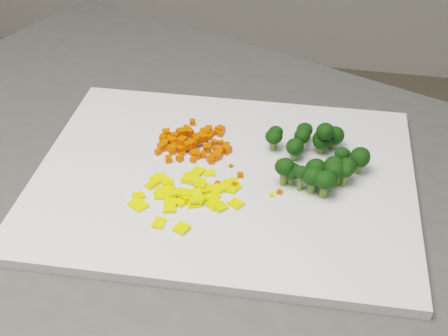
% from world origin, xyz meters
% --- Properties ---
extents(cutting_board, '(0.47, 0.37, 0.01)m').
position_xyz_m(cutting_board, '(-0.31, -0.04, 0.91)').
color(cutting_board, silver).
rests_on(cutting_board, counter_block).
extents(carrot_pile, '(0.10, 0.10, 0.03)m').
position_xyz_m(carrot_pile, '(-0.36, 0.01, 0.93)').
color(carrot_pile, '#DC3B02').
rests_on(carrot_pile, cutting_board).
extents(pepper_pile, '(0.12, 0.12, 0.02)m').
position_xyz_m(pepper_pile, '(-0.34, -0.09, 0.92)').
color(pepper_pile, yellow).
rests_on(pepper_pile, cutting_board).
extents(broccoli_pile, '(0.12, 0.12, 0.06)m').
position_xyz_m(broccoli_pile, '(-0.20, -0.00, 0.94)').
color(broccoli_pile, black).
rests_on(broccoli_pile, cutting_board).
extents(carrot_cube_0, '(0.01, 0.01, 0.01)m').
position_xyz_m(carrot_cube_0, '(-0.35, 0.01, 0.92)').
color(carrot_cube_0, '#DC3B02').
rests_on(carrot_cube_0, carrot_pile).
extents(carrot_cube_1, '(0.01, 0.01, 0.01)m').
position_xyz_m(carrot_cube_1, '(-0.32, -0.01, 0.92)').
color(carrot_cube_1, '#DC3B02').
rests_on(carrot_cube_1, carrot_pile).
extents(carrot_cube_2, '(0.01, 0.01, 0.01)m').
position_xyz_m(carrot_cube_2, '(-0.33, 0.05, 0.92)').
color(carrot_cube_2, '#DC3B02').
rests_on(carrot_cube_2, carrot_pile).
extents(carrot_cube_3, '(0.01, 0.01, 0.01)m').
position_xyz_m(carrot_cube_3, '(-0.38, 0.00, 0.92)').
color(carrot_cube_3, '#DC3B02').
rests_on(carrot_cube_3, carrot_pile).
extents(carrot_cube_4, '(0.01, 0.01, 0.01)m').
position_xyz_m(carrot_cube_4, '(-0.37, 0.04, 0.92)').
color(carrot_cube_4, '#DC3B02').
rests_on(carrot_cube_4, carrot_pile).
extents(carrot_cube_5, '(0.01, 0.01, 0.01)m').
position_xyz_m(carrot_cube_5, '(-0.35, 0.01, 0.92)').
color(carrot_cube_5, '#DC3B02').
rests_on(carrot_cube_5, carrot_pile).
extents(carrot_cube_6, '(0.01, 0.01, 0.01)m').
position_xyz_m(carrot_cube_6, '(-0.35, -0.02, 0.92)').
color(carrot_cube_6, '#DC3B02').
rests_on(carrot_cube_6, carrot_pile).
extents(carrot_cube_7, '(0.01, 0.01, 0.01)m').
position_xyz_m(carrot_cube_7, '(-0.34, 0.03, 0.92)').
color(carrot_cube_7, '#DC3B02').
rests_on(carrot_cube_7, carrot_pile).
extents(carrot_cube_8, '(0.01, 0.01, 0.01)m').
position_xyz_m(carrot_cube_8, '(-0.33, 0.04, 0.92)').
color(carrot_cube_8, '#DC3B02').
rests_on(carrot_cube_8, carrot_pile).
extents(carrot_cube_9, '(0.01, 0.01, 0.01)m').
position_xyz_m(carrot_cube_9, '(-0.33, 0.02, 0.92)').
color(carrot_cube_9, '#DC3B02').
rests_on(carrot_cube_9, carrot_pile).
extents(carrot_cube_10, '(0.01, 0.01, 0.01)m').
position_xyz_m(carrot_cube_10, '(-0.31, 0.01, 0.92)').
color(carrot_cube_10, '#DC3B02').
rests_on(carrot_cube_10, carrot_pile).
extents(carrot_cube_11, '(0.01, 0.01, 0.01)m').
position_xyz_m(carrot_cube_11, '(-0.33, 0.00, 0.92)').
color(carrot_cube_11, '#DC3B02').
rests_on(carrot_cube_11, carrot_pile).
extents(carrot_cube_12, '(0.01, 0.01, 0.01)m').
position_xyz_m(carrot_cube_12, '(-0.36, -0.01, 0.92)').
color(carrot_cube_12, '#DC3B02').
rests_on(carrot_cube_12, carrot_pile).
extents(carrot_cube_13, '(0.01, 0.01, 0.01)m').
position_xyz_m(carrot_cube_13, '(-0.34, 0.01, 0.92)').
color(carrot_cube_13, '#DC3B02').
rests_on(carrot_cube_13, carrot_pile).
extents(carrot_cube_14, '(0.01, 0.01, 0.01)m').
position_xyz_m(carrot_cube_14, '(-0.38, 0.02, 0.92)').
color(carrot_cube_14, '#DC3B02').
rests_on(carrot_cube_14, carrot_pile).
extents(carrot_cube_15, '(0.01, 0.01, 0.01)m').
position_xyz_m(carrot_cube_15, '(-0.35, 0.01, 0.92)').
color(carrot_cube_15, '#DC3B02').
rests_on(carrot_cube_15, carrot_pile).
extents(carrot_cube_16, '(0.01, 0.01, 0.01)m').
position_xyz_m(carrot_cube_16, '(-0.39, 0.01, 0.92)').
color(carrot_cube_16, '#DC3B02').
rests_on(carrot_cube_16, carrot_pile).
extents(carrot_cube_17, '(0.01, 0.01, 0.01)m').
position_xyz_m(carrot_cube_17, '(-0.39, -0.01, 0.92)').
color(carrot_cube_17, '#DC3B02').
rests_on(carrot_cube_17, carrot_pile).
extents(carrot_cube_18, '(0.01, 0.01, 0.01)m').
position_xyz_m(carrot_cube_18, '(-0.35, -0.00, 0.92)').
color(carrot_cube_18, '#DC3B02').
rests_on(carrot_cube_18, carrot_pile).
extents(carrot_cube_19, '(0.01, 0.01, 0.01)m').
position_xyz_m(carrot_cube_19, '(-0.33, 0.04, 0.92)').
color(carrot_cube_19, '#DC3B02').
rests_on(carrot_cube_19, carrot_pile).
extents(carrot_cube_20, '(0.01, 0.01, 0.01)m').
position_xyz_m(carrot_cube_20, '(-0.36, 0.01, 0.92)').
color(carrot_cube_20, '#DC3B02').
rests_on(carrot_cube_20, carrot_pile).
extents(carrot_cube_21, '(0.01, 0.01, 0.01)m').
position_xyz_m(carrot_cube_21, '(-0.33, 0.04, 0.92)').
color(carrot_cube_21, '#DC3B02').
rests_on(carrot_cube_21, carrot_pile).
extents(carrot_cube_22, '(0.01, 0.01, 0.01)m').
position_xyz_m(carrot_cube_22, '(-0.38, 0.01, 0.92)').
color(carrot_cube_22, '#DC3B02').
rests_on(carrot_cube_22, carrot_pile).
extents(carrot_cube_23, '(0.01, 0.01, 0.01)m').
position_xyz_m(carrot_cube_23, '(-0.40, 0.01, 0.92)').
color(carrot_cube_23, '#DC3B02').
rests_on(carrot_cube_23, carrot_pile).
extents(carrot_cube_24, '(0.01, 0.01, 0.01)m').
position_xyz_m(carrot_cube_24, '(-0.34, 0.01, 0.93)').
color(carrot_cube_24, '#DC3B02').
rests_on(carrot_cube_24, carrot_pile).
extents(carrot_cube_25, '(0.01, 0.01, 0.01)m').
position_xyz_m(carrot_cube_25, '(-0.35, -0.02, 0.92)').
color(carrot_cube_25, '#DC3B02').
rests_on(carrot_cube_25, carrot_pile).
extents(carrot_cube_26, '(0.01, 0.01, 0.01)m').
position_xyz_m(carrot_cube_26, '(-0.36, -0.00, 0.92)').
color(carrot_cube_26, '#DC3B02').
rests_on(carrot_cube_26, carrot_pile).
extents(carrot_cube_27, '(0.01, 0.01, 0.01)m').
position_xyz_m(carrot_cube_27, '(-0.39, 0.00, 0.92)').
color(carrot_cube_27, '#DC3B02').
rests_on(carrot_cube_27, carrot_pile).
extents(carrot_cube_28, '(0.01, 0.01, 0.01)m').
position_xyz_m(carrot_cube_28, '(-0.40, 0.02, 0.92)').
color(carrot_cube_28, '#DC3B02').
rests_on(carrot_cube_28, carrot_pile).
extents(carrot_cube_29, '(0.01, 0.01, 0.01)m').
position_xyz_m(carrot_cube_29, '(-0.32, 0.00, 0.92)').
color(carrot_cube_29, '#DC3B02').
rests_on(carrot_cube_29, carrot_pile).
extents(carrot_cube_30, '(0.01, 0.01, 0.01)m').
position_xyz_m(carrot_cube_30, '(-0.37, -0.01, 0.92)').
color(carrot_cube_30, '#DC3B02').
rests_on(carrot_cube_30, carrot_pile).
extents(carrot_cube_31, '(0.01, 0.01, 0.01)m').
position_xyz_m(carrot_cube_31, '(-0.34, -0.00, 0.92)').
color(carrot_cube_31, '#DC3B02').
rests_on(carrot_cube_31, carrot_pile).
extents(carrot_cube_32, '(0.01, 0.01, 0.01)m').
position_xyz_m(carrot_cube_32, '(-0.38, -0.03, 0.92)').
color(carrot_cube_32, '#DC3B02').
rests_on(carrot_cube_32, carrot_pile).
extents(carrot_cube_33, '(0.01, 0.01, 0.01)m').
position_xyz_m(carrot_cube_33, '(-0.35, 0.03, 0.92)').
color(carrot_cube_33, '#DC3B02').
rests_on(carrot_cube_33, carrot_pile).
extents(carrot_cube_34, '(0.01, 0.01, 0.01)m').
position_xyz_m(carrot_cube_34, '(-0.34, 0.04, 0.92)').
color(carrot_cube_34, '#DC3B02').
rests_on(carrot_cube_34, carrot_pile).
extents(carrot_cube_35, '(0.01, 0.01, 0.01)m').
position_xyz_m(carrot_cube_35, '(-0.34, 0.03, 0.92)').
color(carrot_cube_35, '#DC3B02').
rests_on(carrot_cube_35, carrot_pile).
extents(carrot_cube_36, '(0.01, 0.01, 0.01)m').
position_xyz_m(carrot_cube_36, '(-0.33, -0.02, 0.92)').
color(carrot_cube_36, '#DC3B02').
rests_on(carrot_cube_36, carrot_pile).
extents(carrot_cube_37, '(0.01, 0.01, 0.01)m').
position_xyz_m(carrot_cube_37, '(-0.40, 0.01, 0.92)').
color(carrot_cube_37, '#DC3B02').
rests_on(carrot_cube_37, carrot_pile).
extents(carrot_cube_38, '(0.01, 0.01, 0.01)m').
position_xyz_m(carrot_cube_38, '(-0.38, -0.01, 0.92)').
color(carrot_cube_38, '#DC3B02').
rests_on(carrot_cube_38, carrot_pile).
extents(carrot_cube_39, '(0.01, 0.01, 0.01)m').
position_xyz_m(carrot_cube_39, '(-0.31, 0.00, 0.92)').
color(carrot_cube_39, '#DC3B02').
rests_on(carrot_cube_39, carrot_pile).
extents(carrot_cube_40, '(0.01, 0.01, 0.01)m').
position_xyz_m(carrot_cube_40, '(-0.35, -0.01, 0.92)').
color(carrot_cube_40, '#DC3B02').
rests_on(carrot_cube_40, carrot_pile).
extents(carrot_cube_41, '(0.01, 0.01, 0.01)m').
position_xyz_m(carrot_cube_41, '(-0.37, 0.02, 0.92)').
color(carrot_cube_41, '#DC3B02').
rests_on(carrot_cube_41, carrot_pile).
extents(carrot_cube_42, '(0.01, 0.01, 0.01)m').
position_xyz_m(carrot_cube_42, '(-0.33, -0.02, 0.92)').
color(carrot_cube_42, '#DC3B02').
rests_on(carrot_cube_42, carrot_pile).
extents(carrot_cube_43, '(0.01, 0.01, 0.01)m').
position_xyz_m(carrot_cube_43, '(-0.32, 0.02, 0.92)').
color(carrot_cube_43, '#DC3B02').
rests_on(carrot_cube_43, carrot_pile).
extents(carrot_cube_44, '(0.01, 0.01, 0.01)m').
position_xyz_m(carrot_cube_44, '(-0.36, 0.00, 0.92)').
color(carrot_cube_44, '#DC3B02').
rests_on(carrot_cube_44, carrot_pile).
extents(carrot_cube_45, '(0.01, 0.01, 0.01)m').
position_xyz_m(carrot_cube_45, '(-0.36, 0.03, 0.92)').
color(carrot_cube_45, '#DC3B02').
rests_on(carrot_cube_45, carrot_pile).
extents(carrot_cube_46, '(0.01, 0.01, 0.01)m').
position_xyz_m(carrot_cube_46, '(-0.38, 0.03, 0.92)').
color(carrot_cube_46, '#DC3B02').
rests_on(carrot_cube_46, carrot_pile).
extents(carrot_cube_47, '(0.01, 0.01, 0.01)m').
position_xyz_m(carrot_cube_47, '(-0.38, -0.01, 0.92)').
color(carrot_cube_47, '#DC3B02').
rests_on(carrot_cube_47, carrot_pile).
extents(carrot_cube_48, '(0.01, 0.01, 0.01)m').
position_xyz_m(carrot_cube_48, '(-0.32, -0.01, 0.92)').
color(carrot_cube_48, '#DC3B02').
rests_on(carrot_cube_48, carrot_pile).
extents(carrot_cube_49, '(0.01, 0.01, 0.01)m').
position_xyz_m(carrot_cube_49, '(-0.37, 0.03, 0.92)').
color(carrot_cube_49, '#DC3B02').
rests_on(carrot_cube_49, carrot_pile).
extents(carrot_cube_50, '(0.01, 0.01, 0.01)m').
position_xyz_m(carrot_cube_50, '(-0.34, 0.03, 0.92)').
color(carrot_cube_50, '#DC3B02').
rests_on(carrot_cube_50, carrot_pile).
extents(carrot_cube_51, '(0.01, 0.01, 0.01)m').
position_xyz_m(carrot_cube_51, '(-0.33, 0.01, 0.92)').
color(carrot_cube_51, '#DC3B02').
rests_on(carrot_cube_51, carrot_pile).
extents(carrot_cube_52, '(0.01, 0.01, 0.01)m').
position_xyz_m(carrot_cube_52, '(-0.37, 0.01, 0.92)').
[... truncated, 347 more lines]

